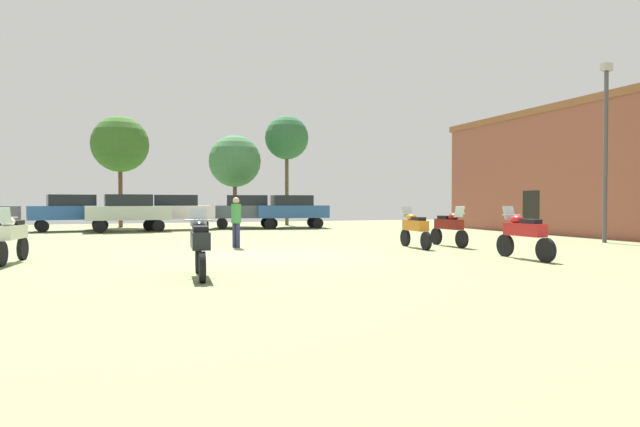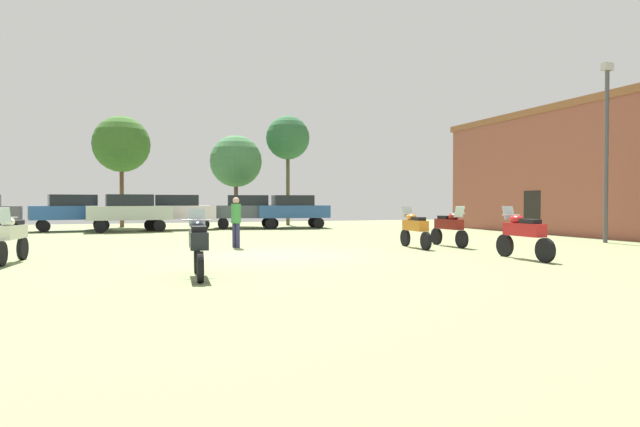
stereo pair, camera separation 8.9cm
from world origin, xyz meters
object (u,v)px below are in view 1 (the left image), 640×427
Objects in this scene: motorcycle_3 at (415,228)px; car_6 at (292,209)px; tree_4 at (287,138)px; motorcycle_4 at (449,227)px; tree_2 at (235,161)px; motorcycle_6 at (12,236)px; motorcycle_8 at (200,244)px; tree_5 at (120,144)px; car_2 at (71,210)px; person_1 at (236,218)px; car_5 at (176,209)px; car_4 at (247,209)px; lamp_post at (606,143)px; motorcycle_1 at (524,233)px; car_3 at (128,210)px.

car_6 is at bearing 93.39° from motorcycle_3.
motorcycle_3 is 19.39m from tree_4.
motorcycle_4 is 0.37× the size of tree_2.
motorcycle_8 is at bearing 143.02° from motorcycle_6.
car_2 is at bearing -121.67° from tree_5.
person_1 is at bearing -76.83° from tree_5.
car_5 is at bearing -32.18° from person_1.
lamp_post reaches higher than car_4.
car_6 is 11.80m from tree_5.
person_1 is 18.39m from tree_4.
car_2 is 0.61× the size of tree_4.
car_5 reaches higher than person_1.
person_1 is 0.25× the size of lamp_post.
lamp_post is at bearing 28.29° from motorcycle_1.
car_2 is 14.29m from tree_4.
car_3 is at bearing -132.58° from car_2.
car_2 is 1.04× the size of car_5.
tree_4 is at bearing 91.18° from motorcycle_1.
car_2 is 0.65× the size of lamp_post.
motorcycle_3 is 0.50× the size of car_5.
motorcycle_6 is 0.48× the size of car_2.
person_1 is at bearing -167.83° from car_3.
car_2 is (-13.93, 15.54, 0.45)m from motorcycle_4.
motorcycle_4 is at bearing -146.33° from car_3.
motorcycle_8 is at bearing 163.09° from car_6.
tree_2 is at bearing -7.77° from tree_5.
lamp_post is at bearing -171.97° from motorcycle_6.
motorcycle_4 is 0.31× the size of lamp_post.
car_4 is 0.64× the size of lamp_post.
car_3 is 0.63× the size of lamp_post.
motorcycle_6 is at bearing 164.45° from car_5.
tree_4 is (3.56, -0.09, 1.67)m from tree_2.
car_3 is 6.84m from car_4.
car_5 is at bearing -68.33° from car_3.
car_3 is at bearing -19.61° from person_1.
car_2 reaches higher than person_1.
motorcycle_6 is at bearing -174.83° from motorcycle_3.
car_4 is at bearing -85.84° from car_5.
motorcycle_4 is 19.21m from tree_4.
tree_2 is 22.12m from lamp_post.
lamp_post is (8.41, -15.00, 2.75)m from car_6.
tree_2 is at bearing 120.13° from lamp_post.
car_5 is (5.39, 15.70, 0.45)m from motorcycle_6.
lamp_post is at bearing -136.33° from car_4.
motorcycle_4 is at bearing -149.38° from car_2.
motorcycle_8 is (-9.00, -0.56, -0.02)m from motorcycle_1.
car_2 is 26.37m from lamp_post.
lamp_post is at bearing 0.24° from motorcycle_3.
tree_4 is at bearing -1.53° from tree_2.
tree_4 is 20.58m from lamp_post.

